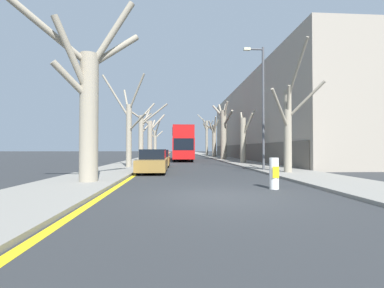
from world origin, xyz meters
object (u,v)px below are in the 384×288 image
object	(u,v)px
street_tree_left_3	(150,137)
street_tree_right_0	(289,123)
street_tree_left_1	(129,129)
lamp_post	(262,102)
traffic_bollard	(274,173)
street_tree_right_3	(214,138)
street_tree_left_2	(143,134)
double_decker_bus	(182,142)
street_tree_left_4	(155,141)
street_tree_right_4	(206,136)
street_tree_right_1	(244,138)
parked_car_0	(153,162)
street_tree_right_2	(223,131)
street_tree_left_0	(88,102)
parked_car_1	(159,159)

from	to	relation	value
street_tree_left_3	street_tree_right_0	xyz separation A→B (m)	(10.64, -23.75, -0.25)
street_tree_left_1	lamp_post	bearing A→B (deg)	-19.03
traffic_bollard	street_tree_right_3	bearing A→B (deg)	85.22
street_tree_left_2	lamp_post	distance (m)	15.54
double_decker_bus	traffic_bollard	xyz separation A→B (m)	(2.86, -24.34, -1.80)
street_tree_left_3	lamp_post	world-z (taller)	lamp_post
street_tree_right_0	traffic_bollard	world-z (taller)	street_tree_right_0
street_tree_left_3	street_tree_left_4	size ratio (longest dim) A/B	1.07
street_tree_right_0	street_tree_left_3	bearing A→B (deg)	114.14
street_tree_left_2	street_tree_right_4	size ratio (longest dim) A/B	0.74
street_tree_left_3	street_tree_right_3	bearing A→B (deg)	27.50
street_tree_right_4	double_decker_bus	size ratio (longest dim) A/B	0.80
street_tree_left_1	street_tree_left_2	bearing A→B (deg)	90.33
street_tree_left_3	street_tree_left_1	bearing A→B (deg)	-89.39
street_tree_left_1	street_tree_left_4	world-z (taller)	street_tree_left_1
street_tree_right_1	street_tree_right_3	bearing A→B (deg)	90.53
parked_car_0	lamp_post	xyz separation A→B (m)	(7.27, 0.26, 3.97)
street_tree_left_3	parked_car_0	distance (m)	22.33
lamp_post	street_tree_left_1	bearing A→B (deg)	160.97
street_tree_left_4	street_tree_right_2	distance (m)	16.02
street_tree_right_4	lamp_post	world-z (taller)	street_tree_right_4
street_tree_right_0	street_tree_right_3	distance (m)	29.21
street_tree_left_2	parked_car_0	xyz separation A→B (m)	(2.26, -12.45, -2.52)
street_tree_left_3	street_tree_right_4	size ratio (longest dim) A/B	0.77
street_tree_left_0	lamp_post	distance (m)	11.18
street_tree_left_0	street_tree_right_2	size ratio (longest dim) A/B	1.02
street_tree_right_0	double_decker_bus	distance (m)	19.79
street_tree_left_0	street_tree_left_3	world-z (taller)	street_tree_left_0
street_tree_left_2	traffic_bollard	size ratio (longest dim) A/B	5.71
street_tree_right_2	lamp_post	xyz separation A→B (m)	(-0.69, -17.73, 0.70)
lamp_post	parked_car_0	bearing A→B (deg)	-177.93
street_tree_left_3	street_tree_right_2	size ratio (longest dim) A/B	0.88
street_tree_right_2	parked_car_0	distance (m)	19.94
street_tree_left_0	parked_car_0	world-z (taller)	street_tree_left_0
street_tree_left_3	street_tree_right_2	distance (m)	11.16
street_tree_left_4	street_tree_right_4	world-z (taller)	street_tree_right_4
street_tree_left_2	double_decker_bus	world-z (taller)	street_tree_left_2
parked_car_1	street_tree_right_4	bearing A→B (deg)	75.87
street_tree_right_3	street_tree_right_4	world-z (taller)	street_tree_right_4
street_tree_right_0	traffic_bollard	distance (m)	6.72
street_tree_left_0	traffic_bollard	distance (m)	8.25
street_tree_left_2	street_tree_right_3	size ratio (longest dim) A/B	0.96
parked_car_0	traffic_bollard	distance (m)	8.84
parked_car_0	street_tree_left_0	bearing A→B (deg)	-113.27
traffic_bollard	street_tree_right_1	bearing A→B (deg)	79.02
street_tree_right_0	parked_car_0	world-z (taller)	street_tree_right_0
street_tree_left_4	street_tree_right_3	size ratio (longest dim) A/B	0.93
street_tree_right_1	double_decker_bus	distance (m)	10.37
street_tree_left_4	street_tree_left_1	bearing A→B (deg)	-89.80
street_tree_left_2	lamp_post	bearing A→B (deg)	-51.97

